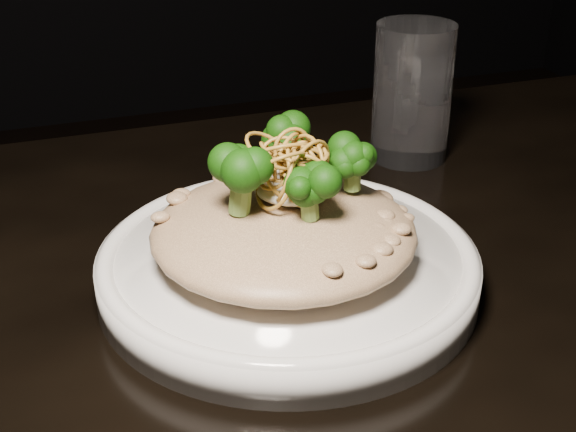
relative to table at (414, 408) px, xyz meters
name	(u,v)px	position (x,y,z in m)	size (l,w,h in m)	color
table	(414,408)	(0.00, 0.00, 0.00)	(1.10, 0.80, 0.75)	black
plate	(288,269)	(-0.07, 0.06, 0.10)	(0.26, 0.26, 0.03)	white
risotto	(284,231)	(-0.08, 0.06, 0.13)	(0.18, 0.18, 0.04)	brown
broccoli	(293,169)	(-0.07, 0.07, 0.17)	(0.11, 0.11, 0.04)	black
cheese	(292,186)	(-0.07, 0.07, 0.16)	(0.05, 0.05, 0.01)	white
shallots	(288,159)	(-0.07, 0.06, 0.18)	(0.05, 0.05, 0.03)	#92601E
drinking_glass	(412,93)	(0.11, 0.24, 0.15)	(0.07, 0.07, 0.13)	white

